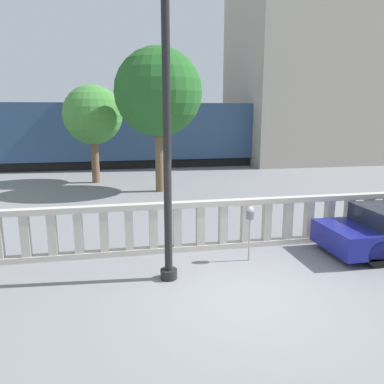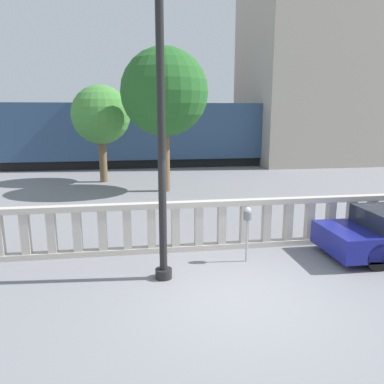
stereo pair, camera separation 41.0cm
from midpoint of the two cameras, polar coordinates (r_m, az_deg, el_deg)
name	(u,v)px [view 2 (the right image)]	position (r m, az deg, el deg)	size (l,w,h in m)	color
ground_plane	(237,298)	(7.38, 8.57, -15.66)	(160.00, 160.00, 0.00)	slate
balustrade	(210,225)	(9.46, 4.04, -5.08)	(15.62, 0.24, 1.26)	#BCB5A8
lamppost	(161,101)	(7.33, -3.14, 13.63)	(0.35, 0.35, 6.85)	black
parking_meter	(247,217)	(8.68, 9.79, -3.86)	(0.18, 0.18, 1.31)	#99999E
train_near	(223,133)	(24.95, 5.16, 8.92)	(27.79, 2.64, 4.56)	black
train_far	(173,130)	(34.42, -2.54, 9.46)	(25.03, 2.94, 4.13)	black
building_block	(336,48)	(29.76, 21.50, 19.78)	(12.26, 8.58, 15.64)	#ADA393
tree_left	(101,115)	(18.91, -13.11, 11.32)	(2.82, 2.82, 4.71)	brown
tree_right	(165,93)	(16.26, -3.47, 14.87)	(3.69, 3.69, 6.08)	brown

